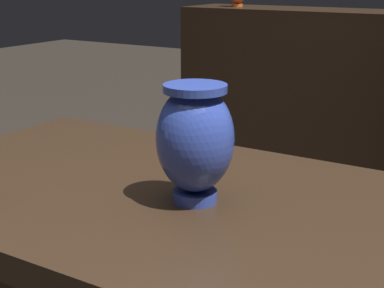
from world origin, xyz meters
The scene contains 1 object.
vase_centerpiece centered at (0.02, -0.01, 0.91)m, with size 0.13×0.13×0.20m.
Camera 1 is at (0.51, -0.81, 1.18)m, focal length 54.52 mm.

